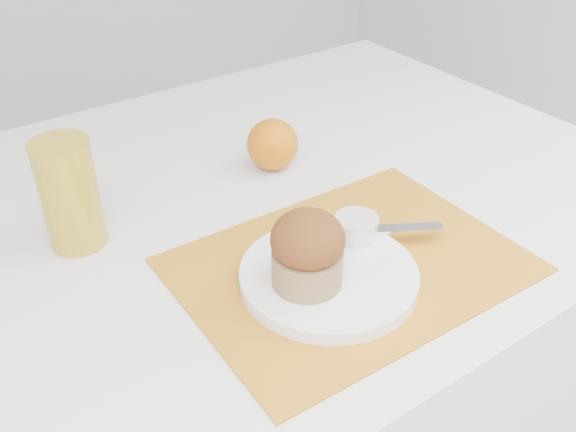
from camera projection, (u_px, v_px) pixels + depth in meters
table at (238, 388)px, 1.09m from camera, size 1.20×0.80×0.75m
placemat at (350, 265)px, 0.76m from camera, size 0.40×0.30×0.00m
plate at (329, 276)px, 0.73m from camera, size 0.26×0.26×0.02m
ramekin at (356, 228)px, 0.77m from camera, size 0.07×0.07×0.02m
cream at (357, 220)px, 0.76m from camera, size 0.06×0.06×0.01m
raspberry_near at (318, 238)px, 0.76m from camera, size 0.02×0.02×0.02m
raspberry_far at (338, 232)px, 0.77m from camera, size 0.02×0.02×0.02m
butter_knife at (361, 231)px, 0.78m from camera, size 0.18×0.12×0.01m
orange at (273, 145)px, 0.94m from camera, size 0.08×0.08×0.08m
juice_glass at (70, 194)px, 0.76m from camera, size 0.07×0.07×0.14m
muffin at (307, 250)px, 0.68m from camera, size 0.08×0.08×0.09m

